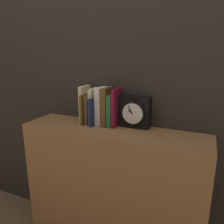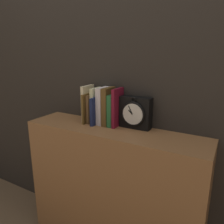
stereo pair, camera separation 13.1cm
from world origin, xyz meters
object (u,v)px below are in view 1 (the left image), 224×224
book_slot1_brown (86,108)px  book_slot3_cream (94,106)px  book_slot2_brown (90,109)px  book_slot5_white (101,106)px  clock (134,112)px  book_slot4_navy (96,111)px  book_slot6_brown (107,106)px  book_slot8_maroon (117,107)px  book_slot0_cream (85,104)px  book_slot7_green (112,110)px

book_slot1_brown → book_slot3_cream: size_ratio=0.84×
book_slot2_brown → book_slot5_white: 0.09m
clock → book_slot4_navy: 0.25m
clock → book_slot5_white: book_slot5_white is taller
clock → book_slot6_brown: book_slot6_brown is taller
book_slot2_brown → book_slot6_brown: (0.12, 0.00, 0.03)m
book_slot5_white → book_slot8_maroon: size_ratio=0.99×
book_slot3_cream → book_slot8_maroon: size_ratio=0.95×
book_slot0_cream → book_slot6_brown: 0.16m
book_slot0_cream → book_slot7_green: bearing=0.2°
book_slot0_cream → book_slot6_brown: book_slot0_cream is taller
book_slot4_navy → book_slot5_white: size_ratio=0.75×
clock → book_slot0_cream: (-0.34, -0.02, 0.02)m
book_slot0_cream → book_slot4_navy: book_slot0_cream is taller
book_slot6_brown → book_slot2_brown: bearing=-179.8°
book_slot1_brown → book_slot0_cream: bearing=143.0°
book_slot7_green → book_slot5_white: bearing=179.8°
book_slot0_cream → book_slot1_brown: (0.02, -0.01, -0.02)m
clock → book_slot1_brown: 0.32m
book_slot4_navy → book_slot8_maroon: size_ratio=0.74×
book_slot3_cream → book_slot6_brown: 0.10m
book_slot3_cream → book_slot5_white: book_slot5_white is taller
book_slot1_brown → book_slot5_white: size_ratio=0.81×
book_slot5_white → book_slot7_green: size_ratio=1.19×
book_slot5_white → book_slot0_cream: bearing=-179.5°
book_slot0_cream → book_slot1_brown: 0.03m
book_slot1_brown → book_slot5_white: 0.11m
clock → book_slot8_maroon: (-0.11, -0.02, 0.02)m
clock → book_slot7_green: size_ratio=1.00×
book_slot2_brown → book_slot7_green: 0.16m
book_slot3_cream → book_slot6_brown: bearing=-4.0°
book_slot3_cream → book_slot2_brown: bearing=-164.0°
book_slot5_white → book_slot7_green: book_slot5_white is taller
book_slot0_cream → book_slot6_brown: (0.16, -0.00, -0.00)m
book_slot0_cream → book_slot4_navy: (0.09, -0.02, -0.03)m
book_slot2_brown → book_slot3_cream: size_ratio=0.81×
clock → book_slot4_navy: bearing=-171.5°
book_slot4_navy → book_slot6_brown: bearing=11.3°
book_slot6_brown → book_slot7_green: (0.04, 0.00, -0.02)m
book_slot1_brown → book_slot8_maroon: bearing=3.4°
book_slot7_green → book_slot8_maroon: book_slot8_maroon is taller
book_slot1_brown → book_slot7_green: (0.18, 0.01, 0.00)m
book_slot0_cream → book_slot8_maroon: 0.23m
book_slot7_green → clock: bearing=8.6°
book_slot3_cream → book_slot5_white: size_ratio=0.96×
book_slot5_white → book_slot8_maroon: 0.11m
book_slot2_brown → book_slot7_green: size_ratio=0.93×
book_slot7_green → book_slot2_brown: bearing=-179.2°
book_slot5_white → book_slot7_green: 0.08m
book_slot0_cream → book_slot2_brown: 0.05m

